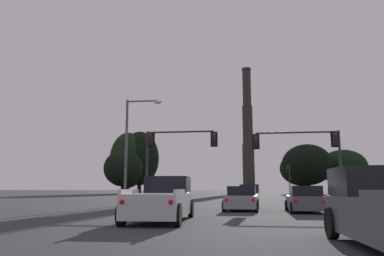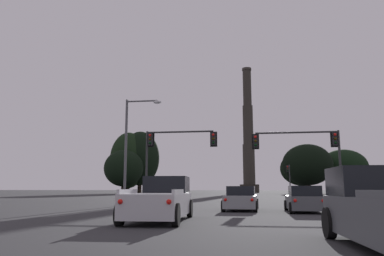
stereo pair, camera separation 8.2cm
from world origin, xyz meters
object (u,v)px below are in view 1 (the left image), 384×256
Objects in this scene: sedan_center_lane_front at (242,199)px; street_lamp at (132,140)px; traffic_light_far_right at (289,175)px; hatchback_right_lane_front at (305,200)px; traffic_light_overhead_right at (309,147)px; traffic_light_overhead_left at (170,148)px; smokestack at (248,143)px; pickup_truck_left_lane_second at (163,200)px.

sedan_center_lane_front is 10.71m from street_lamp.
street_lamp is (-15.86, -37.53, 1.58)m from traffic_light_far_right.
traffic_light_overhead_right reaches higher than hatchback_right_lane_front.
traffic_light_overhead_left is at bearing 132.50° from sedan_center_lane_front.
traffic_light_overhead_left is at bearing 179.46° from traffic_light_overhead_right.
traffic_light_far_right is at bearing -82.70° from smokestack.
street_lamp reaches higher than traffic_light_overhead_right.
hatchback_right_lane_front is (6.60, 6.42, -0.14)m from pickup_truck_left_lane_second.
traffic_light_overhead_left reaches higher than hatchback_right_lane_front.
traffic_light_overhead_right is 13.84m from street_lamp.
hatchback_right_lane_front is at bearing -20.62° from sedan_center_lane_front.
traffic_light_overhead_right is at bearing -87.18° from smokestack.
sedan_center_lane_front is at bearing -90.60° from smokestack.
hatchback_right_lane_front is 14.22m from street_lamp.
traffic_light_overhead_right is (8.30, 14.74, 3.65)m from pickup_truck_left_lane_second.
sedan_center_lane_front is (-3.48, 1.47, 0.00)m from hatchback_right_lane_front.
pickup_truck_left_lane_second is 0.67× the size of street_lamp.
pickup_truck_left_lane_second is at bearing -79.56° from traffic_light_overhead_left.
sedan_center_lane_front is at bearing 65.90° from pickup_truck_left_lane_second.
pickup_truck_left_lane_second is 0.82× the size of traffic_light_overhead_right.
sedan_center_lane_front is at bearing -99.87° from traffic_light_far_right.
smokestack is at bearing 83.82° from street_lamp.
traffic_light_overhead_right is 11.04m from traffic_light_overhead_left.
sedan_center_lane_front is at bearing -127.14° from traffic_light_overhead_right.
hatchback_right_lane_front is 0.60× the size of traffic_light_overhead_right.
pickup_truck_left_lane_second is 1.17× the size of sedan_center_lane_front.
traffic_light_overhead_right is 0.18× the size of smokestack.
traffic_light_overhead_right is at bearing -0.54° from traffic_light_overhead_left.
traffic_light_overhead_right reaches higher than pickup_truck_left_lane_second.
traffic_light_overhead_right is 1.13× the size of traffic_light_overhead_left.
traffic_light_overhead_right is (1.70, 8.31, 3.79)m from hatchback_right_lane_front.
hatchback_right_lane_front is 0.11× the size of smokestack.
smokestack reaches higher than traffic_light_far_right.
traffic_light_far_right is at bearing 85.97° from hatchback_right_lane_front.
traffic_light_overhead_right is at bearing 8.45° from street_lamp.
pickup_truck_left_lane_second is 9.21m from hatchback_right_lane_front.
traffic_light_overhead_left is at bearing 97.92° from pickup_truck_left_lane_second.
street_lamp is (-8.49, 4.81, 4.40)m from sedan_center_lane_front.
pickup_truck_left_lane_second is 101.21m from smokestack.
traffic_light_far_right is 0.14× the size of smokestack.
street_lamp is at bearing 152.83° from sedan_center_lane_front.
traffic_light_overhead_right is at bearing 79.46° from hatchback_right_lane_front.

